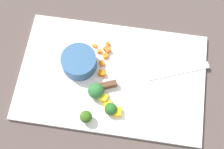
# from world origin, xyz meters

# --- Properties ---
(ground_plane) EXTENTS (4.00, 4.00, 0.00)m
(ground_plane) POSITION_xyz_m (0.00, 0.00, 0.00)
(ground_plane) COLOR #524440
(cutting_board) EXTENTS (0.51, 0.32, 0.01)m
(cutting_board) POSITION_xyz_m (0.00, 0.00, 0.01)
(cutting_board) COLOR white
(cutting_board) RESTS_ON ground_plane
(prep_bowl) EXTENTS (0.10, 0.10, 0.04)m
(prep_bowl) POSITION_xyz_m (-0.09, 0.02, 0.03)
(prep_bowl) COLOR #2E5784
(prep_bowl) RESTS_ON cutting_board
(chef_knife) EXTENTS (0.32, 0.14, 0.02)m
(chef_knife) POSITION_xyz_m (0.05, -0.01, 0.02)
(chef_knife) COLOR silver
(chef_knife) RESTS_ON cutting_board
(carrot_dice_0) EXTENTS (0.02, 0.02, 0.02)m
(carrot_dice_0) POSITION_xyz_m (-0.03, 0.07, 0.02)
(carrot_dice_0) COLOR orange
(carrot_dice_0) RESTS_ON cutting_board
(carrot_dice_1) EXTENTS (0.02, 0.01, 0.02)m
(carrot_dice_1) POSITION_xyz_m (-0.03, -0.00, 0.02)
(carrot_dice_1) COLOR orange
(carrot_dice_1) RESTS_ON cutting_board
(carrot_dice_2) EXTENTS (0.01, 0.01, 0.01)m
(carrot_dice_2) POSITION_xyz_m (-0.03, 0.09, 0.02)
(carrot_dice_2) COLOR orange
(carrot_dice_2) RESTS_ON cutting_board
(carrot_dice_3) EXTENTS (0.02, 0.02, 0.01)m
(carrot_dice_3) POSITION_xyz_m (-0.03, 0.03, 0.02)
(carrot_dice_3) COLOR orange
(carrot_dice_3) RESTS_ON cutting_board
(carrot_dice_4) EXTENTS (0.02, 0.02, 0.01)m
(carrot_dice_4) POSITION_xyz_m (-0.03, 0.06, 0.02)
(carrot_dice_4) COLOR orange
(carrot_dice_4) RESTS_ON cutting_board
(carrot_dice_5) EXTENTS (0.01, 0.01, 0.01)m
(carrot_dice_5) POSITION_xyz_m (-0.06, 0.08, 0.02)
(carrot_dice_5) COLOR orange
(carrot_dice_5) RESTS_ON cutting_board
(carrot_dice_6) EXTENTS (0.01, 0.01, 0.01)m
(carrot_dice_6) POSITION_xyz_m (-0.05, 0.07, 0.02)
(carrot_dice_6) COLOR orange
(carrot_dice_6) RESTS_ON cutting_board
(pepper_dice_0) EXTENTS (0.03, 0.03, 0.02)m
(pepper_dice_0) POSITION_xyz_m (0.02, -0.10, 0.02)
(pepper_dice_0) COLOR yellow
(pepper_dice_0) RESTS_ON cutting_board
(pepper_dice_1) EXTENTS (0.02, 0.02, 0.02)m
(pepper_dice_1) POSITION_xyz_m (-0.01, -0.07, 0.02)
(pepper_dice_1) COLOR yellow
(pepper_dice_1) RESTS_ON cutting_board
(pepper_dice_2) EXTENTS (0.03, 0.03, 0.02)m
(pepper_dice_2) POSITION_xyz_m (0.01, -0.09, 0.02)
(pepper_dice_2) COLOR yellow
(pepper_dice_2) RESTS_ON cutting_board
(pepper_dice_3) EXTENTS (0.02, 0.02, 0.02)m
(pepper_dice_3) POSITION_xyz_m (0.03, -0.10, 0.02)
(pepper_dice_3) COLOR yellow
(pepper_dice_3) RESTS_ON cutting_board
(broccoli_floret_0) EXTENTS (0.04, 0.04, 0.04)m
(broccoli_floret_0) POSITION_xyz_m (-0.03, -0.06, 0.03)
(broccoli_floret_0) COLOR #98BB55
(broccoli_floret_0) RESTS_ON cutting_board
(broccoli_floret_1) EXTENTS (0.03, 0.03, 0.03)m
(broccoli_floret_1) POSITION_xyz_m (0.01, -0.10, 0.03)
(broccoli_floret_1) COLOR #85B559
(broccoli_floret_1) RESTS_ON cutting_board
(broccoli_floret_2) EXTENTS (0.03, 0.03, 0.04)m
(broccoli_floret_2) POSITION_xyz_m (-0.05, -0.13, 0.03)
(broccoli_floret_2) COLOR #90B165
(broccoli_floret_2) RESTS_ON cutting_board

